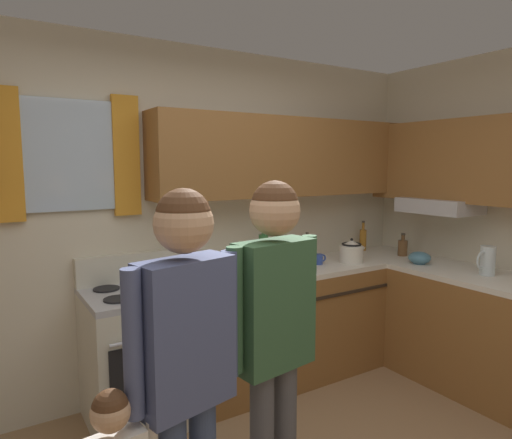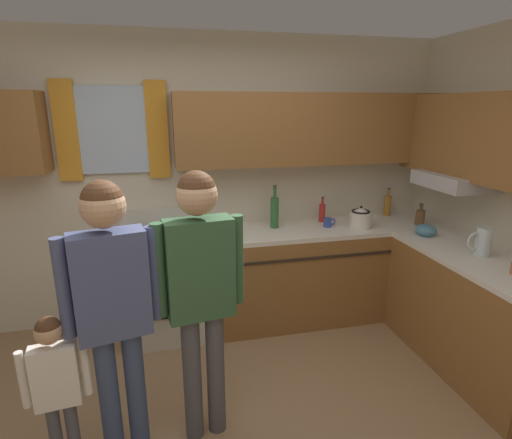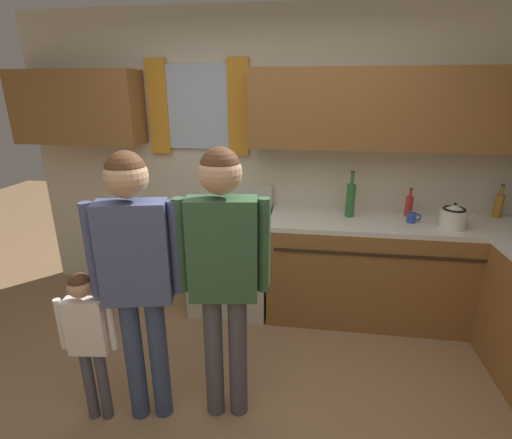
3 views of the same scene
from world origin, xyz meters
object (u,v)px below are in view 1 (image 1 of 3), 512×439
(bottle_squat_brown, at_px, (403,247))
(bottle_sauce_red, at_px, (307,250))
(bottle_oil_amber, at_px, (363,239))
(adult_holding_child, at_px, (186,349))
(mixing_bowl, at_px, (419,258))
(water_pitcher, at_px, (487,261))
(mug_cobalt_blue, at_px, (319,259))
(stovetop_kettle, at_px, (352,251))
(bottle_wine_green, at_px, (263,250))
(stove_oven, at_px, (140,353))
(adult_in_plaid, at_px, (274,318))

(bottle_squat_brown, bearing_deg, bottle_sauce_red, 160.31)
(bottle_oil_amber, height_order, adult_holding_child, adult_holding_child)
(bottle_squat_brown, xyz_separation_m, mixing_bowl, (-0.15, -0.30, -0.03))
(water_pitcher, bearing_deg, mixing_bowl, 100.70)
(bottle_oil_amber, distance_m, mug_cobalt_blue, 0.79)
(bottle_oil_amber, xyz_separation_m, stovetop_kettle, (-0.47, -0.33, -0.01))
(stovetop_kettle, xyz_separation_m, water_pitcher, (0.54, -0.86, 0.02))
(bottle_sauce_red, xyz_separation_m, adult_holding_child, (-1.76, -1.49, 0.04))
(bottle_oil_amber, bearing_deg, bottle_squat_brown, -72.61)
(bottle_wine_green, height_order, mixing_bowl, bottle_wine_green)
(water_pitcher, bearing_deg, adult_holding_child, -172.02)
(bottle_oil_amber, bearing_deg, mug_cobalt_blue, -161.95)
(bottle_sauce_red, bearing_deg, mixing_bowl, -40.28)
(mixing_bowl, bearing_deg, mug_cobalt_blue, 149.23)
(bottle_wine_green, distance_m, stovetop_kettle, 0.79)
(bottle_sauce_red, height_order, bottle_squat_brown, bottle_sauce_red)
(mug_cobalt_blue, relative_size, water_pitcher, 0.52)
(stove_oven, relative_size, adult_holding_child, 0.67)
(stove_oven, xyz_separation_m, bottle_oil_amber, (2.27, 0.22, 0.54))
(bottle_squat_brown, distance_m, stovetop_kettle, 0.59)
(mixing_bowl, height_order, adult_holding_child, adult_holding_child)
(stove_oven, height_order, mixing_bowl, stove_oven)
(water_pitcher, relative_size, adult_holding_child, 0.13)
(adult_in_plaid, bearing_deg, mug_cobalt_blue, 43.57)
(bottle_oil_amber, bearing_deg, water_pitcher, -86.57)
(bottle_oil_amber, distance_m, mixing_bowl, 0.68)
(bottle_sauce_red, bearing_deg, water_pitcher, -54.23)
(bottle_sauce_red, height_order, mug_cobalt_blue, bottle_sauce_red)
(mug_cobalt_blue, bearing_deg, bottle_oil_amber, 18.05)
(bottle_oil_amber, height_order, mug_cobalt_blue, bottle_oil_amber)
(bottle_wine_green, height_order, adult_in_plaid, adult_in_plaid)
(bottle_sauce_red, relative_size, bottle_squat_brown, 1.20)
(mug_cobalt_blue, height_order, adult_in_plaid, adult_in_plaid)
(bottle_sauce_red, bearing_deg, adult_holding_child, -139.82)
(bottle_squat_brown, height_order, water_pitcher, water_pitcher)
(bottle_wine_green, distance_m, mixing_bowl, 1.32)
(bottle_oil_amber, xyz_separation_m, mixing_bowl, (-0.03, -0.67, -0.06))
(bottle_sauce_red, xyz_separation_m, mug_cobalt_blue, (-0.01, -0.17, -0.05))
(stovetop_kettle, height_order, adult_in_plaid, adult_in_plaid)
(stove_oven, height_order, stovetop_kettle, stovetop_kettle)
(stove_oven, height_order, bottle_squat_brown, bottle_squat_brown)
(mixing_bowl, xyz_separation_m, adult_holding_child, (-2.48, -0.88, 0.09))
(bottle_sauce_red, distance_m, stovetop_kettle, 0.38)
(bottle_sauce_red, distance_m, bottle_squat_brown, 0.91)
(stove_oven, distance_m, stovetop_kettle, 1.88)
(mug_cobalt_blue, distance_m, adult_holding_child, 2.19)
(mug_cobalt_blue, height_order, water_pitcher, water_pitcher)
(water_pitcher, distance_m, adult_holding_child, 2.60)
(stove_oven, bearing_deg, stovetop_kettle, -3.62)
(stovetop_kettle, relative_size, mixing_bowl, 1.51)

